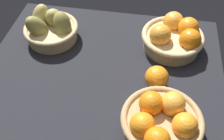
# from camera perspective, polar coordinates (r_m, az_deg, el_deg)

# --- Properties ---
(market_tray) EXTENTS (0.84, 0.72, 0.03)m
(market_tray) POSITION_cam_1_polar(r_m,az_deg,el_deg) (0.93, -2.12, -1.22)
(market_tray) COLOR black
(market_tray) RESTS_ON ground
(basket_far_left) EXTENTS (0.23, 0.23, 0.11)m
(basket_far_left) POSITION_cam_1_polar(r_m,az_deg,el_deg) (0.76, 10.67, -10.99)
(basket_far_left) COLOR tan
(basket_far_left) RESTS_ON market_tray
(basket_near_left) EXTENTS (0.23, 0.23, 0.11)m
(basket_near_left) POSITION_cam_1_polar(r_m,az_deg,el_deg) (1.01, 13.34, 7.09)
(basket_near_left) COLOR tan
(basket_near_left) RESTS_ON market_tray
(basket_near_right_pears) EXTENTS (0.22, 0.21, 0.14)m
(basket_near_right_pears) POSITION_cam_1_polar(r_m,az_deg,el_deg) (1.05, -13.26, 8.93)
(basket_near_right_pears) COLOR tan
(basket_near_right_pears) RESTS_ON market_tray
(loose_orange_front_gap) EXTENTS (0.08, 0.08, 0.08)m
(loose_orange_front_gap) POSITION_cam_1_polar(r_m,az_deg,el_deg) (0.87, 9.70, -1.63)
(loose_orange_front_gap) COLOR orange
(loose_orange_front_gap) RESTS_ON market_tray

